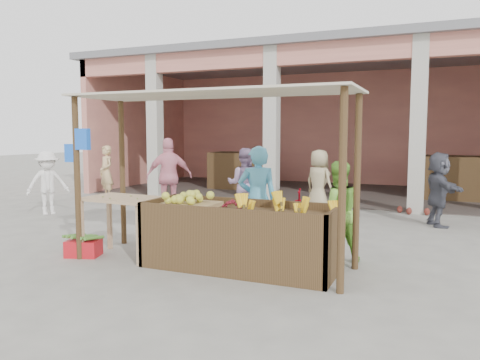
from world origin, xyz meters
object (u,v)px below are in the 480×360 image
at_px(vendor_green, 337,209).
at_px(fruit_stall, 239,240).
at_px(vendor_blue, 257,196).
at_px(side_table, 123,207).
at_px(motorcycle, 274,212).
at_px(red_crate, 84,248).

bearing_deg(vendor_green, fruit_stall, 13.77).
bearing_deg(vendor_blue, side_table, 6.23).
height_order(side_table, motorcycle, motorcycle).
distance_m(vendor_blue, motorcycle, 1.16).
bearing_deg(vendor_blue, red_crate, 3.75).
distance_m(side_table, motorcycle, 2.70).
bearing_deg(red_crate, vendor_green, 1.35).
bearing_deg(vendor_blue, vendor_green, 153.33).
relative_size(red_crate, motorcycle, 0.28).
bearing_deg(fruit_stall, side_table, -176.95).
distance_m(fruit_stall, side_table, 1.87).
bearing_deg(vendor_blue, fruit_stall, 71.19).
xyz_separation_m(vendor_green, motorcycle, (-1.32, 1.11, -0.31)).
bearing_deg(fruit_stall, vendor_blue, 95.94).
distance_m(vendor_green, motorcycle, 1.75).
height_order(vendor_blue, vendor_green, vendor_blue).
xyz_separation_m(fruit_stall, side_table, (-1.83, -0.10, 0.35)).
distance_m(vendor_blue, vendor_green, 1.24).
bearing_deg(vendor_green, red_crate, -5.88).
xyz_separation_m(fruit_stall, vendor_green, (1.13, 0.90, 0.36)).
relative_size(vendor_blue, vendor_green, 1.15).
distance_m(side_table, vendor_blue, 2.03).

